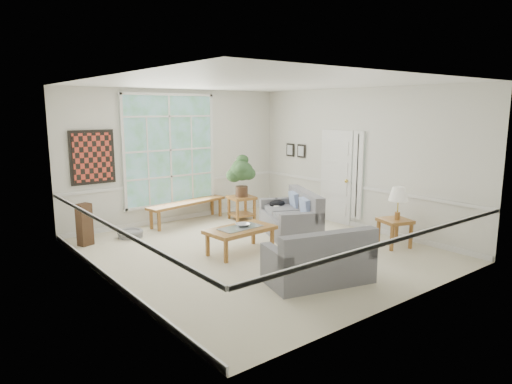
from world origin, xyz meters
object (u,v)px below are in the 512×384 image
at_px(loveseat_right, 290,214).
at_px(end_table, 242,208).
at_px(loveseat_front, 318,255).
at_px(coffee_table, 241,240).
at_px(side_table, 394,233).

distance_m(loveseat_right, end_table, 1.71).
relative_size(loveseat_front, coffee_table, 1.25).
height_order(loveseat_right, side_table, loveseat_right).
distance_m(loveseat_front, coffee_table, 1.86).
relative_size(loveseat_front, side_table, 2.91).
xyz_separation_m(loveseat_right, loveseat_front, (-1.39, -2.17, -0.04)).
relative_size(loveseat_right, end_table, 3.03).
xyz_separation_m(coffee_table, side_table, (2.50, -1.48, 0.03)).
height_order(coffee_table, side_table, side_table).
xyz_separation_m(loveseat_front, coffee_table, (-0.10, 1.85, -0.19)).
bearing_deg(loveseat_right, side_table, -36.06).
xyz_separation_m(loveseat_right, coffee_table, (-1.49, -0.33, -0.22)).
distance_m(coffee_table, end_table, 2.53).
xyz_separation_m(loveseat_front, side_table, (2.40, 0.36, -0.15)).
bearing_deg(loveseat_right, coffee_table, -142.94).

